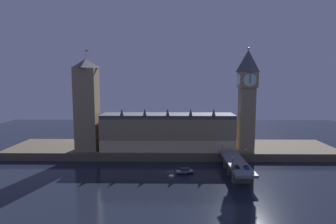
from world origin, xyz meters
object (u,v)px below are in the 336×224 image
at_px(pedestrian_near_rail, 234,168).
at_px(clock_tower, 247,97).
at_px(car_northbound_trail, 237,167).
at_px(boat_upstream, 185,171).
at_px(street_lamp_mid, 246,153).
at_px(street_lamp_far, 222,147).
at_px(car_southbound_lead, 246,167).
at_px(street_lamp_near, 233,161).
at_px(victoria_tower, 87,105).

bearing_deg(pedestrian_near_rail, clock_tower, 69.17).
xyz_separation_m(car_northbound_trail, boat_upstream, (-25.22, 12.94, -7.00)).
height_order(pedestrian_near_rail, street_lamp_mid, street_lamp_mid).
relative_size(clock_tower, street_lamp_far, 10.03).
xyz_separation_m(car_northbound_trail, street_lamp_far, (-2.66, 26.33, 3.44)).
relative_size(street_lamp_mid, boat_upstream, 0.62).
bearing_deg(clock_tower, street_lamp_far, -137.59).
bearing_deg(pedestrian_near_rail, car_southbound_lead, 20.53).
relative_size(car_northbound_trail, street_lamp_mid, 0.60).
bearing_deg(street_lamp_near, car_northbound_trail, 49.42).
distance_m(car_northbound_trail, street_lamp_mid, 14.12).
height_order(pedestrian_near_rail, street_lamp_far, street_lamp_far).
height_order(clock_tower, boat_upstream, clock_tower).
bearing_deg(car_northbound_trail, car_southbound_lead, -10.09).
bearing_deg(boat_upstream, street_lamp_mid, -2.34).
relative_size(car_northbound_trail, street_lamp_far, 0.62).
distance_m(clock_tower, victoria_tower, 102.80).
height_order(car_southbound_lead, street_lamp_mid, street_lamp_mid).
bearing_deg(pedestrian_near_rail, street_lamp_near, 149.22).
relative_size(clock_tower, boat_upstream, 6.00).
bearing_deg(car_southbound_lead, street_lamp_mid, 77.89).
xyz_separation_m(clock_tower, street_lamp_mid, (-8.07, -31.09, -28.19)).
bearing_deg(street_lamp_mid, car_northbound_trail, -121.77).
xyz_separation_m(clock_tower, street_lamp_near, (-17.92, -45.81, -28.29)).
xyz_separation_m(street_lamp_near, boat_upstream, (-22.56, 16.05, -10.48)).
height_order(street_lamp_far, boat_upstream, street_lamp_far).
height_order(car_northbound_trail, street_lamp_far, street_lamp_far).
distance_m(car_southbound_lead, pedestrian_near_rail, 7.25).
distance_m(street_lamp_near, street_lamp_far, 29.44).
xyz_separation_m(clock_tower, street_lamp_far, (-17.92, -16.37, -28.34)).
xyz_separation_m(car_southbound_lead, street_lamp_near, (-7.19, -2.30, 3.44)).
distance_m(street_lamp_mid, street_lamp_far, 17.71).
distance_m(victoria_tower, street_lamp_far, 89.76).
relative_size(street_lamp_near, boat_upstream, 0.61).
bearing_deg(street_lamp_near, boat_upstream, 144.58).
distance_m(car_northbound_trail, street_lamp_near, 5.38).
height_order(clock_tower, car_northbound_trail, clock_tower).
xyz_separation_m(car_southbound_lead, street_lamp_far, (-7.19, 27.14, 3.40)).
distance_m(street_lamp_near, street_lamp_mid, 17.71).
bearing_deg(car_southbound_lead, victoria_tower, 153.54).
relative_size(car_northbound_trail, boat_upstream, 0.37).
xyz_separation_m(street_lamp_mid, boat_upstream, (-32.41, 1.33, -10.58)).
height_order(victoria_tower, car_northbound_trail, victoria_tower).
bearing_deg(car_southbound_lead, car_northbound_trail, 169.91).
relative_size(car_southbound_lead, street_lamp_near, 0.64).
bearing_deg(car_northbound_trail, street_lamp_mid, 58.23).
bearing_deg(pedestrian_near_rail, street_lamp_mid, 57.71).
bearing_deg(boat_upstream, street_lamp_far, 30.70).
height_order(car_southbound_lead, street_lamp_near, street_lamp_near).
bearing_deg(car_northbound_trail, victoria_tower, 152.78).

